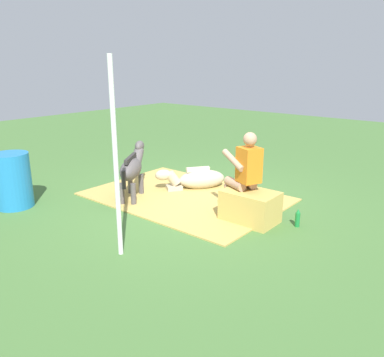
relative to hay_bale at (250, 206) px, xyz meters
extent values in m
plane|color=#426B33|center=(1.23, -0.01, -0.24)|extent=(24.00, 24.00, 0.00)
cube|color=tan|center=(1.45, -0.21, -0.22)|extent=(3.34, 2.34, 0.02)
cube|color=tan|center=(0.00, 0.00, 0.00)|extent=(0.80, 0.55, 0.47)
cylinder|color=tan|center=(0.27, 0.01, 0.31)|extent=(0.42, 0.28, 0.14)
cylinder|color=tan|center=(0.46, -0.06, 0.00)|extent=(0.11, 0.11, 0.47)
cube|color=black|center=(0.46, -0.06, -0.21)|extent=(0.24, 0.18, 0.06)
cylinder|color=tan|center=(0.20, -0.17, 0.31)|extent=(0.42, 0.28, 0.14)
cylinder|color=tan|center=(0.38, -0.25, 0.00)|extent=(0.11, 0.11, 0.47)
cube|color=black|center=(0.38, -0.25, -0.21)|extent=(0.24, 0.18, 0.06)
cube|color=orange|center=(0.05, 0.00, 0.64)|extent=(0.39, 0.37, 0.52)
cylinder|color=tan|center=(0.28, 0.08, 0.69)|extent=(0.50, 0.28, 0.26)
cylinder|color=tan|center=(0.15, -0.22, 0.69)|extent=(0.50, 0.28, 0.26)
sphere|color=tan|center=(0.05, 0.00, 1.02)|extent=(0.20, 0.20, 0.20)
ellipsoid|color=#4C4747|center=(2.10, 0.47, 0.31)|extent=(0.73, 0.88, 0.34)
cylinder|color=#4C4747|center=(2.34, 0.29, -0.05)|extent=(0.09, 0.09, 0.38)
cylinder|color=#4C4747|center=(2.17, 0.18, -0.05)|extent=(0.09, 0.09, 0.38)
cylinder|color=#4C4747|center=(2.03, 0.76, -0.05)|extent=(0.09, 0.09, 0.38)
cylinder|color=#4C4747|center=(1.86, 0.65, -0.05)|extent=(0.09, 0.09, 0.38)
cylinder|color=#4C4747|center=(2.37, 0.05, 0.41)|extent=(0.35, 0.40, 0.33)
ellipsoid|color=#4C4747|center=(2.47, -0.10, 0.57)|extent=(0.31, 0.36, 0.20)
cube|color=#2A2727|center=(2.10, 0.47, 0.50)|extent=(0.38, 0.53, 0.08)
cylinder|color=#2A2727|center=(1.84, 0.86, 0.26)|extent=(0.07, 0.07, 0.30)
ellipsoid|color=tan|center=(1.54, -0.80, -0.06)|extent=(0.84, 0.95, 0.36)
cube|color=tan|center=(1.86, -0.36, -0.19)|extent=(0.36, 0.37, 0.10)
cylinder|color=tan|center=(1.87, -0.34, 0.00)|extent=(0.31, 0.34, 0.30)
ellipsoid|color=tan|center=(1.97, -0.20, 0.08)|extent=(0.30, 0.34, 0.20)
cube|color=beige|center=(1.59, -0.73, 0.14)|extent=(0.32, 0.40, 0.08)
cylinder|color=#197233|center=(-0.65, -0.27, -0.13)|extent=(0.07, 0.07, 0.21)
cone|color=#197233|center=(-0.65, -0.27, 0.01)|extent=(0.06, 0.06, 0.06)
cylinder|color=#1E72B2|center=(3.34, 1.94, 0.22)|extent=(0.59, 0.59, 0.90)
cylinder|color=silver|center=(0.70, 1.93, 0.97)|extent=(0.06, 0.06, 2.40)
camera|label=1|loc=(-2.81, 4.79, 2.08)|focal=36.60mm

